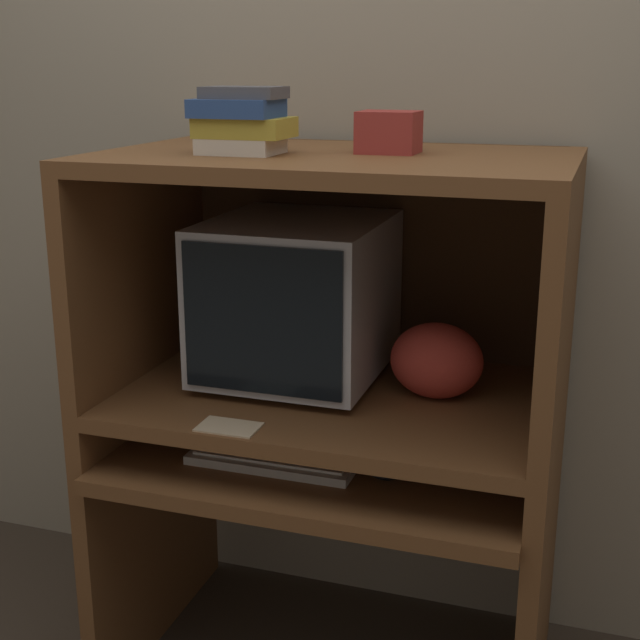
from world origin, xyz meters
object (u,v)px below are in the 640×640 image
object	(u,v)px
crt_monitor	(297,297)
book_stack	(242,121)
storage_box	(389,132)
keyboard	(276,456)
snack_bag	(436,361)
mouse	(384,472)

from	to	relation	value
crt_monitor	book_stack	bearing A→B (deg)	-116.06
storage_box	keyboard	bearing A→B (deg)	-139.78
snack_bag	book_stack	size ratio (longest dim) A/B	1.07
crt_monitor	mouse	size ratio (longest dim) A/B	6.44
crt_monitor	book_stack	distance (m)	0.45
crt_monitor	storage_box	distance (m)	0.46
book_stack	crt_monitor	bearing A→B (deg)	63.94
mouse	snack_bag	distance (m)	0.28
mouse	snack_bag	world-z (taller)	snack_bag
mouse	snack_bag	xyz separation A→B (m)	(0.07, 0.18, 0.21)
mouse	book_stack	world-z (taller)	book_stack
storage_box	mouse	bearing A→B (deg)	-74.26
keyboard	storage_box	size ratio (longest dim) A/B	3.00
crt_monitor	snack_bag	size ratio (longest dim) A/B	2.18
storage_box	book_stack	bearing A→B (deg)	-158.42
snack_bag	keyboard	bearing A→B (deg)	-152.67
keyboard	book_stack	distance (m)	0.75
keyboard	mouse	size ratio (longest dim) A/B	5.33
crt_monitor	snack_bag	bearing A→B (deg)	-5.23
keyboard	snack_bag	xyz separation A→B (m)	(0.33, 0.17, 0.21)
mouse	snack_bag	size ratio (longest dim) A/B	0.34
keyboard	snack_bag	size ratio (longest dim) A/B	1.80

